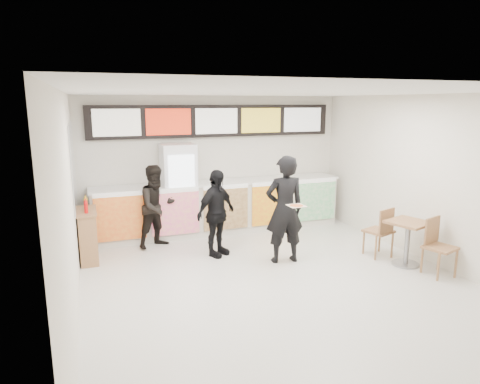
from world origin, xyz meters
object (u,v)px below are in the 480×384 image
drinks_fridge (179,191)px  condiment_ledge (88,235)px  customer_main (284,210)px  cafe_table (408,235)px  customer_mid (216,213)px  customer_left (157,206)px  service_counter (221,207)px

drinks_fridge → condiment_ledge: (-1.89, -0.91, -0.51)m
customer_main → cafe_table: bearing=160.1°
drinks_fridge → customer_main: 2.62m
customer_mid → cafe_table: (3.04, -1.63, -0.26)m
customer_left → service_counter: bearing=-4.7°
cafe_table → condiment_ledge: (-5.32, 2.17, -0.07)m
cafe_table → condiment_ledge: size_ratio=1.50×
customer_mid → condiment_ledge: customer_mid is taller
condiment_ledge → customer_mid: bearing=-13.5°
service_counter → condiment_ledge: bearing=-162.4°
customer_main → customer_left: customer_main is taller
drinks_fridge → customer_main: size_ratio=1.03×
drinks_fridge → customer_main: drinks_fridge is taller
service_counter → customer_left: customer_left is taller
service_counter → condiment_ledge: service_counter is taller
customer_left → customer_mid: (0.96, -0.90, -0.00)m
customer_main → cafe_table: (1.98, -0.91, -0.42)m
service_counter → customer_mid: 1.56m
customer_main → customer_left: (-2.02, 1.62, -0.15)m
customer_left → customer_mid: size_ratio=1.01×
customer_mid → service_counter: bearing=37.4°
customer_main → customer_mid: 1.29m
customer_mid → drinks_fridge: bearing=73.1°
customer_mid → cafe_table: bearing=-60.1°
drinks_fridge → condiment_ledge: drinks_fridge is taller
service_counter → cafe_table: size_ratio=3.27×
customer_mid → condiment_ledge: bearing=134.5°
customer_left → cafe_table: 4.74m
service_counter → customer_mid: size_ratio=3.37×
service_counter → drinks_fridge: bearing=179.0°
service_counter → customer_left: (-1.50, -0.54, 0.26)m
customer_left → cafe_table: bearing=-56.9°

